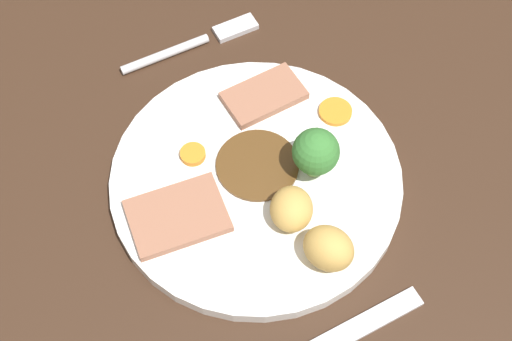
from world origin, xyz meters
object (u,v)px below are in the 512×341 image
meat_slice_main (264,96)px  carrot_coin_back (193,154)px  meat_slice_under (177,216)px  carrot_coin_front (335,112)px  broccoli_floret (316,152)px  dinner_plate (256,180)px  fork (193,44)px  roast_potato_left (291,209)px  roast_potato_right (329,248)px

meat_slice_main → carrot_coin_back: bearing=-70.5°
meat_slice_under → carrot_coin_back: size_ratio=3.54×
carrot_coin_front → broccoli_floret: size_ratio=0.60×
meat_slice_main → broccoli_floret: (9.25, 0.45, 2.70)cm
dinner_plate → carrot_coin_back: (-4.43, -4.24, 1.00)cm
fork → broccoli_floret: bearing=-81.0°
roast_potato_left → broccoli_floret: size_ratio=0.79×
roast_potato_left → roast_potato_right: (4.66, 1.02, 0.20)cm
roast_potato_right → carrot_coin_back: (-14.17, -6.15, -1.52)cm
meat_slice_under → roast_potato_left: (4.23, 8.82, 1.22)cm
roast_potato_left → carrot_coin_front: (-8.09, 8.89, -1.40)cm
dinner_plate → carrot_coin_front: bearing=107.1°
broccoli_floret → fork: size_ratio=0.35×
meat_slice_under → broccoli_floret: size_ratio=1.56×
carrot_coin_back → meat_slice_main: bearing=109.5°
roast_potato_left → broccoli_floret: 5.44cm
carrot_coin_front → fork: size_ratio=0.21×
roast_potato_left → carrot_coin_front: size_ratio=1.33×
meat_slice_under → meat_slice_main: bearing=124.0°
dinner_plate → carrot_coin_back: bearing=-136.3°
dinner_plate → roast_potato_right: (9.73, 1.91, 2.52)cm
roast_potato_left → fork: size_ratio=0.27×
broccoli_floret → meat_slice_main: bearing=-177.2°
meat_slice_main → carrot_coin_front: bearing=49.7°
meat_slice_under → fork: size_ratio=0.54×
broccoli_floret → fork: broccoli_floret is taller
roast_potato_right → broccoli_floret: broccoli_floret is taller
meat_slice_main → roast_potato_right: 17.50cm
carrot_coin_back → fork: 14.34cm
carrot_coin_back → fork: (-13.15, 5.56, -1.31)cm
roast_potato_right → broccoli_floret: bearing=159.4°
roast_potato_left → broccoli_floret: bearing=129.8°
meat_slice_main → roast_potato_left: size_ratio=1.79×
carrot_coin_back → roast_potato_right: bearing=23.5°
dinner_plate → roast_potato_right: 10.24cm
roast_potato_right → carrot_coin_back: size_ratio=1.88×
carrot_coin_front → meat_slice_under: bearing=-77.7°
meat_slice_under → roast_potato_right: bearing=47.9°
carrot_coin_front → carrot_coin_back: (-1.42, -14.02, 0.08)cm
carrot_coin_back → broccoli_floret: 11.38cm
meat_slice_under → fork: bearing=153.3°
roast_potato_right → broccoli_floret: 8.65cm
carrot_coin_front → meat_slice_main: bearing=-130.3°
roast_potato_right → carrot_coin_front: (-12.75, 7.87, -1.60)cm
meat_slice_main → roast_potato_left: bearing=-15.9°
dinner_plate → roast_potato_right: size_ratio=6.01×
dinner_plate → fork: 17.64cm
meat_slice_under → fork: 20.67cm
carrot_coin_back → carrot_coin_front: bearing=84.2°
meat_slice_main → fork: 10.64cm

